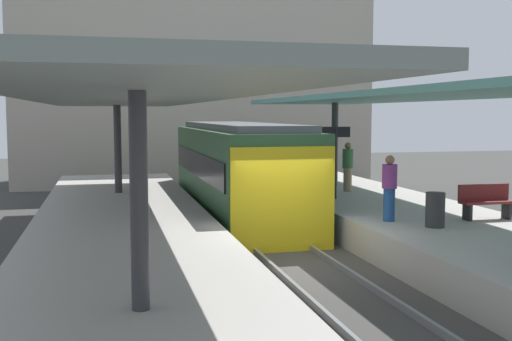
{
  "coord_description": "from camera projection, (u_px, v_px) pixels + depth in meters",
  "views": [
    {
      "loc": [
        -4.22,
        -13.0,
        3.59
      ],
      "look_at": [
        0.09,
        4.46,
        1.94
      ],
      "focal_mm": 43.14,
      "sensor_mm": 36.0,
      "label": 1
    }
  ],
  "objects": [
    {
      "name": "rail_near_side",
      "position": [
        269.0,
        263.0,
        13.71
      ],
      "size": [
        0.08,
        28.0,
        0.14
      ],
      "primitive_type": "cube",
      "color": "slate",
      "rests_on": "track_ballast"
    },
    {
      "name": "platform_left",
      "position": [
        128.0,
        261.0,
        12.95
      ],
      "size": [
        4.4,
        28.0,
        1.0
      ],
      "primitive_type": "cube",
      "color": "#ADA8A0",
      "rests_on": "ground_plane"
    },
    {
      "name": "canopy_right",
      "position": [
        424.0,
        97.0,
        15.8
      ],
      "size": [
        4.18,
        21.0,
        3.16
      ],
      "color": "#333335",
      "rests_on": "platform_right"
    },
    {
      "name": "litter_bin",
      "position": [
        435.0,
        210.0,
        14.1
      ],
      "size": [
        0.44,
        0.44,
        0.8
      ],
      "primitive_type": "cylinder",
      "color": "#2D2D30",
      "rests_on": "platform_right"
    },
    {
      "name": "rail_far_side",
      "position": [
        329.0,
        260.0,
        14.05
      ],
      "size": [
        0.08,
        28.0,
        0.14
      ],
      "primitive_type": "cube",
      "color": "slate",
      "rests_on": "track_ballast"
    },
    {
      "name": "track_ballast",
      "position": [
        299.0,
        269.0,
        13.9
      ],
      "size": [
        3.2,
        28.0,
        0.2
      ],
      "primitive_type": "cube",
      "color": "#423F3D",
      "rests_on": "ground_plane"
    },
    {
      "name": "commuter_train",
      "position": [
        239.0,
        172.0,
        19.99
      ],
      "size": [
        2.78,
        10.36,
        3.1
      ],
      "color": "#2D5633",
      "rests_on": "track_ballast"
    },
    {
      "name": "platform_bench",
      "position": [
        486.0,
        200.0,
        15.17
      ],
      "size": [
        1.4,
        0.41,
        0.86
      ],
      "color": "black",
      "rests_on": "platform_right"
    },
    {
      "name": "passenger_far_end",
      "position": [
        348.0,
        166.0,
        20.63
      ],
      "size": [
        0.36,
        0.36,
        1.65
      ],
      "color": "#998460",
      "rests_on": "platform_right"
    },
    {
      "name": "platform_right",
      "position": [
        450.0,
        243.0,
        14.77
      ],
      "size": [
        4.4,
        28.0,
        1.0
      ],
      "primitive_type": "cube",
      "color": "#ADA8A0",
      "rests_on": "ground_plane"
    },
    {
      "name": "passenger_near_bench",
      "position": [
        389.0,
        187.0,
        14.84
      ],
      "size": [
        0.36,
        0.36,
        1.6
      ],
      "color": "navy",
      "rests_on": "platform_right"
    },
    {
      "name": "platform_sign",
      "position": [
        336.0,
        146.0,
        18.73
      ],
      "size": [
        0.9,
        0.08,
        2.21
      ],
      "color": "#262628",
      "rests_on": "platform_right"
    },
    {
      "name": "station_building_backdrop",
      "position": [
        193.0,
        78.0,
        32.85
      ],
      "size": [
        18.0,
        6.0,
        11.0
      ],
      "primitive_type": "cube",
      "color": "#A89E8E",
      "rests_on": "ground_plane"
    },
    {
      "name": "ground_plane",
      "position": [
        299.0,
        273.0,
        13.91
      ],
      "size": [
        80.0,
        80.0,
        0.0
      ],
      "primitive_type": "plane",
      "color": "#383835"
    },
    {
      "name": "canopy_left",
      "position": [
        123.0,
        99.0,
        13.99
      ],
      "size": [
        4.18,
        21.0,
        3.06
      ],
      "color": "#333335",
      "rests_on": "platform_left"
    }
  ]
}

